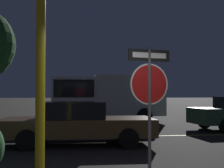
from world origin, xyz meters
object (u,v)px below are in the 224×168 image
Objects in this scene: stop_sign at (149,86)px; passing_car_2 at (78,123)px; yellow_pole_left at (40,100)px; delivery_truck at (105,95)px.

stop_sign is 0.51× the size of passing_car_2.
yellow_pole_left is at bearing -4.18° from passing_car_2.
yellow_pole_left is (-1.83, -1.58, -0.22)m from stop_sign.
stop_sign is 2.43m from yellow_pole_left.
yellow_pole_left is at bearing -151.66° from stop_sign.
passing_car_2 is 7.75m from delivery_truck.
passing_car_2 is at bearing 93.93° from stop_sign.
stop_sign reaches higher than passing_car_2.
passing_car_2 is (-1.25, 4.28, -1.06)m from stop_sign.
delivery_truck is at bearing 80.61° from yellow_pole_left.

